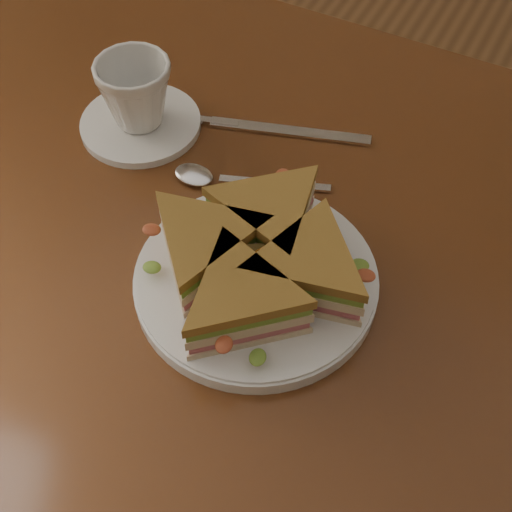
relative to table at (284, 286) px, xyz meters
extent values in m
plane|color=brown|center=(0.00, 0.00, -0.65)|extent=(6.00, 6.00, 0.00)
cube|color=#3B1D0D|center=(0.00, 0.00, 0.08)|extent=(1.20, 0.80, 0.04)
cylinder|color=#361D10|center=(-0.54, 0.34, -0.30)|extent=(0.06, 0.06, 0.71)
cylinder|color=silver|center=(0.00, -0.08, 0.11)|extent=(0.25, 0.25, 0.02)
cube|color=silver|center=(-0.04, 0.06, 0.10)|extent=(0.13, 0.05, 0.00)
ellipsoid|color=silver|center=(-0.13, 0.03, 0.10)|extent=(0.05, 0.03, 0.01)
cube|color=silver|center=(-0.07, 0.15, 0.10)|extent=(0.20, 0.08, 0.00)
cube|color=silver|center=(-0.15, 0.12, 0.10)|extent=(0.05, 0.02, 0.00)
cylinder|color=silver|center=(-0.24, 0.07, 0.10)|extent=(0.15, 0.15, 0.01)
imported|color=silver|center=(-0.24, 0.07, 0.15)|extent=(0.11, 0.11, 0.08)
camera|label=1|loc=(0.20, -0.46, 0.70)|focal=50.00mm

